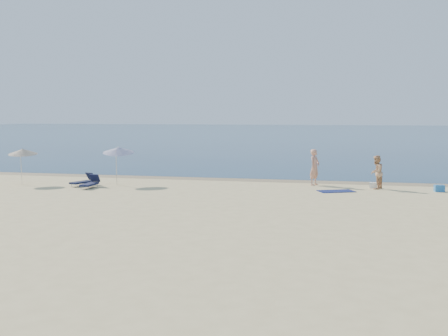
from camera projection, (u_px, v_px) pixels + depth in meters
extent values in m
plane|color=#D1C28B|center=(162.00, 276.00, 13.23)|extent=(160.00, 160.00, 0.00)
cube|color=#0B2645|center=(332.00, 133.00, 110.16)|extent=(240.00, 160.00, 0.01)
cube|color=#847254|center=(276.00, 181.00, 32.04)|extent=(240.00, 1.60, 0.00)
imported|color=tan|center=(315.00, 167.00, 29.92)|extent=(0.72, 0.83, 1.93)
imported|color=tan|center=(376.00, 172.00, 28.41)|extent=(0.92, 1.02, 1.71)
cube|color=#0E1648|center=(336.00, 191.00, 27.59)|extent=(1.97, 1.60, 0.03)
cube|color=silver|center=(373.00, 185.00, 28.90)|extent=(0.38, 0.34, 0.28)
cube|color=#2168B6|center=(439.00, 188.00, 27.51)|extent=(0.51, 0.40, 0.33)
cylinder|color=silver|center=(116.00, 168.00, 29.89)|extent=(0.15, 0.35, 1.93)
cone|color=silver|center=(118.00, 150.00, 30.10)|extent=(2.13, 2.15, 0.57)
sphere|color=silver|center=(118.00, 147.00, 30.09)|extent=(0.06, 0.06, 0.06)
cylinder|color=silver|center=(21.00, 169.00, 30.12)|extent=(0.13, 0.23, 1.84)
cone|color=beige|center=(23.00, 151.00, 30.23)|extent=(2.03, 2.04, 0.46)
sphere|color=silver|center=(23.00, 148.00, 30.21)|extent=(0.05, 0.05, 0.05)
cube|color=#131936|center=(82.00, 182.00, 29.71)|extent=(0.88, 1.43, 0.09)
cube|color=#131936|center=(91.00, 176.00, 30.26)|extent=(0.57, 0.46, 0.44)
cylinder|color=#A5A5AD|center=(84.00, 184.00, 29.62)|extent=(0.03, 0.03, 0.20)
cube|color=#151A3A|center=(89.00, 184.00, 28.82)|extent=(0.51, 1.35, 0.09)
cube|color=#151A3A|center=(95.00, 178.00, 29.45)|extent=(0.50, 0.33, 0.43)
cylinder|color=#A5A5AD|center=(93.00, 186.00, 28.79)|extent=(0.03, 0.03, 0.20)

